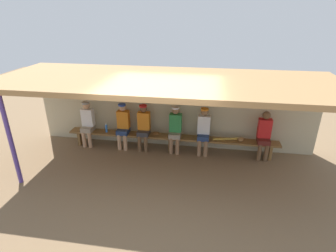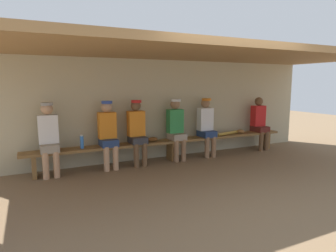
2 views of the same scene
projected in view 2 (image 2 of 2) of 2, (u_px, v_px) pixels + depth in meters
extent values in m
plane|color=brown|center=(210.00, 181.00, 5.05)|extent=(24.00, 24.00, 0.00)
cube|color=#B7AD8C|center=(162.00, 109.00, 6.67)|extent=(8.00, 0.20, 2.20)
cube|color=#9E7547|center=(191.00, 52.00, 5.35)|extent=(8.00, 2.80, 0.12)
cube|color=brown|center=(171.00, 141.00, 6.37)|extent=(6.00, 0.36, 0.05)
cube|color=brown|center=(34.00, 167.00, 5.22)|extent=(0.08, 0.29, 0.41)
cube|color=brown|center=(171.00, 151.00, 6.40)|extent=(0.08, 0.29, 0.41)
cube|color=brown|center=(265.00, 140.00, 7.59)|extent=(0.08, 0.29, 0.41)
cube|color=navy|center=(109.00, 142.00, 5.74)|extent=(0.32, 0.40, 0.14)
cylinder|color=tan|center=(107.00, 159.00, 5.60)|extent=(0.11, 0.11, 0.48)
cylinder|color=tan|center=(116.00, 158.00, 5.68)|extent=(0.11, 0.11, 0.48)
cube|color=orange|center=(107.00, 125.00, 5.76)|extent=(0.34, 0.20, 0.52)
sphere|color=tan|center=(106.00, 107.00, 5.71)|extent=(0.21, 0.21, 0.21)
cylinder|color=#2D47A5|center=(107.00, 102.00, 5.66)|extent=(0.21, 0.21, 0.05)
cube|color=#591E19|center=(260.00, 129.00, 7.43)|extent=(0.32, 0.40, 0.14)
cylinder|color=brown|center=(261.00, 141.00, 7.29)|extent=(0.11, 0.11, 0.48)
cylinder|color=brown|center=(266.00, 141.00, 7.37)|extent=(0.11, 0.11, 0.48)
cube|color=red|center=(258.00, 116.00, 7.46)|extent=(0.34, 0.20, 0.52)
sphere|color=brown|center=(259.00, 101.00, 7.40)|extent=(0.21, 0.21, 0.21)
cube|color=gray|center=(50.00, 148.00, 5.27)|extent=(0.32, 0.40, 0.14)
cylinder|color=tan|center=(46.00, 166.00, 5.13)|extent=(0.11, 0.11, 0.48)
cylinder|color=tan|center=(57.00, 165.00, 5.21)|extent=(0.11, 0.11, 0.48)
cube|color=white|center=(48.00, 129.00, 5.29)|extent=(0.34, 0.20, 0.52)
sphere|color=tan|center=(47.00, 109.00, 5.24)|extent=(0.21, 0.21, 0.21)
cylinder|color=gray|center=(47.00, 104.00, 5.19)|extent=(0.21, 0.21, 0.05)
cube|color=navy|center=(207.00, 134.00, 6.74)|extent=(0.32, 0.40, 0.14)
cylinder|color=#8C6647|center=(207.00, 148.00, 6.60)|extent=(0.11, 0.11, 0.48)
cylinder|color=#8C6647|center=(214.00, 147.00, 6.68)|extent=(0.11, 0.11, 0.48)
cube|color=white|center=(205.00, 119.00, 6.76)|extent=(0.34, 0.20, 0.52)
sphere|color=#8C6647|center=(205.00, 103.00, 6.71)|extent=(0.21, 0.21, 0.21)
cylinder|color=orange|center=(206.00, 99.00, 6.66)|extent=(0.21, 0.21, 0.05)
cube|color=#333338|center=(138.00, 140.00, 6.00)|extent=(0.32, 0.40, 0.14)
cylinder|color=brown|center=(136.00, 156.00, 5.86)|extent=(0.11, 0.11, 0.48)
cylinder|color=brown|center=(145.00, 155.00, 5.94)|extent=(0.11, 0.11, 0.48)
cube|color=orange|center=(136.00, 124.00, 6.03)|extent=(0.34, 0.20, 0.52)
sphere|color=brown|center=(136.00, 106.00, 5.97)|extent=(0.21, 0.21, 0.21)
cylinder|color=red|center=(136.00, 101.00, 5.92)|extent=(0.21, 0.21, 0.05)
cube|color=gray|center=(177.00, 136.00, 6.40)|extent=(0.32, 0.40, 0.14)
cylinder|color=#8C6647|center=(176.00, 151.00, 6.26)|extent=(0.11, 0.11, 0.48)
cylinder|color=#8C6647|center=(184.00, 150.00, 6.33)|extent=(0.11, 0.11, 0.48)
cube|color=#2D8442|center=(175.00, 121.00, 6.42)|extent=(0.34, 0.20, 0.52)
sphere|color=#8C6647|center=(175.00, 104.00, 6.36)|extent=(0.21, 0.21, 0.21)
cylinder|color=white|center=(176.00, 100.00, 6.32)|extent=(0.21, 0.21, 0.05)
cylinder|color=blue|center=(82.00, 142.00, 5.51)|extent=(0.07, 0.07, 0.24)
cylinder|color=white|center=(82.00, 136.00, 5.49)|extent=(0.05, 0.05, 0.02)
ellipsoid|color=brown|center=(153.00, 139.00, 6.19)|extent=(0.24, 0.17, 0.09)
ellipsoid|color=olive|center=(241.00, 131.00, 7.21)|extent=(0.24, 0.28, 0.09)
cylinder|color=#B28C33|center=(229.00, 133.00, 7.04)|extent=(0.78, 0.24, 0.07)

